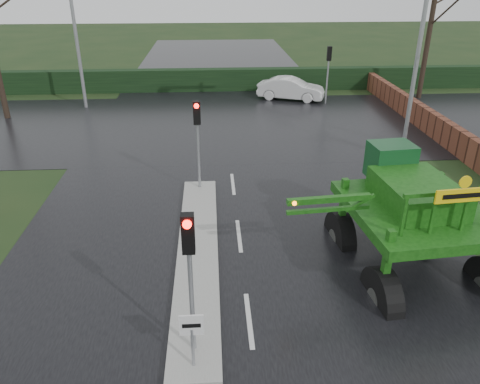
{
  "coord_description": "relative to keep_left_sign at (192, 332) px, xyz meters",
  "views": [
    {
      "loc": [
        -0.78,
        -8.91,
        7.76
      ],
      "look_at": [
        -0.02,
        3.11,
        2.0
      ],
      "focal_mm": 35.0,
      "sensor_mm": 36.0,
      "label": 1
    }
  ],
  "objects": [
    {
      "name": "ground",
      "position": [
        1.3,
        1.5,
        -1.06
      ],
      "size": [
        140.0,
        140.0,
        0.0
      ],
      "primitive_type": "plane",
      "color": "black",
      "rests_on": "ground"
    },
    {
      "name": "road_main",
      "position": [
        1.3,
        11.5,
        -1.05
      ],
      "size": [
        14.0,
        80.0,
        0.02
      ],
      "primitive_type": "cube",
      "color": "black",
      "rests_on": "ground"
    },
    {
      "name": "road_cross",
      "position": [
        1.3,
        17.5,
        -1.05
      ],
      "size": [
        80.0,
        12.0,
        0.02
      ],
      "primitive_type": "cube",
      "color": "black",
      "rests_on": "ground"
    },
    {
      "name": "median_island",
      "position": [
        0.0,
        4.5,
        -0.97
      ],
      "size": [
        1.2,
        10.0,
        0.16
      ],
      "primitive_type": "cube",
      "color": "gray",
      "rests_on": "ground"
    },
    {
      "name": "hedge_row",
      "position": [
        1.3,
        25.5,
        -0.31
      ],
      "size": [
        44.0,
        0.9,
        1.5
      ],
      "primitive_type": "cube",
      "color": "black",
      "rests_on": "ground"
    },
    {
      "name": "brick_wall",
      "position": [
        11.8,
        17.5,
        -0.46
      ],
      "size": [
        0.4,
        20.0,
        1.2
      ],
      "primitive_type": "cube",
      "color": "#592D1E",
      "rests_on": "ground"
    },
    {
      "name": "keep_left_sign",
      "position": [
        0.0,
        0.0,
        0.0
      ],
      "size": [
        0.5,
        0.07,
        1.35
      ],
      "color": "gray",
      "rests_on": "ground"
    },
    {
      "name": "traffic_signal_near",
      "position": [
        0.0,
        0.49,
        1.53
      ],
      "size": [
        0.26,
        0.33,
        3.52
      ],
      "color": "gray",
      "rests_on": "ground"
    },
    {
      "name": "traffic_signal_mid",
      "position": [
        0.0,
        8.99,
        1.53
      ],
      "size": [
        0.26,
        0.33,
        3.52
      ],
      "color": "gray",
      "rests_on": "ground"
    },
    {
      "name": "traffic_signal_far",
      "position": [
        7.8,
        21.51,
        1.53
      ],
      "size": [
        0.26,
        0.33,
        3.52
      ],
      "rotation": [
        0.0,
        0.0,
        3.14
      ],
      "color": "gray",
      "rests_on": "ground"
    },
    {
      "name": "street_light_right",
      "position": [
        9.49,
        13.5,
        4.93
      ],
      "size": [
        3.85,
        0.3,
        10.0
      ],
      "color": "gray",
      "rests_on": "ground"
    },
    {
      "name": "street_light_left_far",
      "position": [
        -6.89,
        21.5,
        4.93
      ],
      "size": [
        3.85,
        0.3,
        10.0
      ],
      "color": "gray",
      "rests_on": "ground"
    },
    {
      "name": "crop_sprayer",
      "position": [
        4.78,
        2.32,
        0.98
      ],
      "size": [
        7.7,
        5.13,
        4.32
      ],
      "rotation": [
        0.0,
        0.0,
        0.1
      ],
      "color": "black",
      "rests_on": "ground"
    },
    {
      "name": "white_sedan",
      "position": [
        5.73,
        22.64,
        -1.06
      ],
      "size": [
        4.51,
        2.86,
        1.4
      ],
      "primitive_type": "imported",
      "rotation": [
        0.0,
        0.0,
        1.22
      ],
      "color": "silver",
      "rests_on": "ground"
    }
  ]
}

